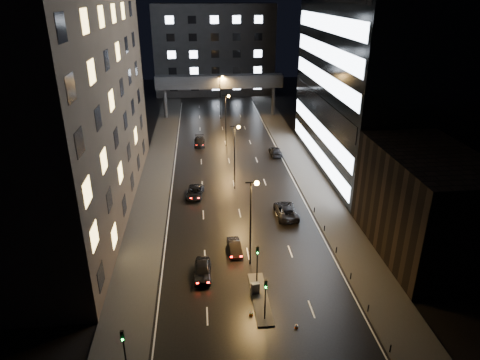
# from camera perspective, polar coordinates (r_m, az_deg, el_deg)

# --- Properties ---
(ground) EXTENTS (160.00, 160.00, 0.00)m
(ground) POSITION_cam_1_polar(r_m,az_deg,el_deg) (77.12, -1.47, 2.58)
(ground) COLOR black
(ground) RESTS_ON ground
(sidewalk_left) EXTENTS (5.00, 110.00, 0.15)m
(sidewalk_left) POSITION_cam_1_polar(r_m,az_deg,el_deg) (72.68, -11.05, 0.82)
(sidewalk_left) COLOR #383533
(sidewalk_left) RESTS_ON ground
(sidewalk_right) EXTENTS (5.00, 110.00, 0.15)m
(sidewalk_right) POSITION_cam_1_polar(r_m,az_deg,el_deg) (74.38, 8.47, 1.56)
(sidewalk_right) COLOR #383533
(sidewalk_right) RESTS_ON ground
(building_left) EXTENTS (15.00, 48.00, 40.00)m
(building_left) POSITION_cam_1_polar(r_m,az_deg,el_deg) (58.93, -23.54, 14.20)
(building_left) COLOR #2D2319
(building_left) RESTS_ON ground
(building_right_low) EXTENTS (10.00, 18.00, 12.00)m
(building_right_low) POSITION_cam_1_polar(r_m,az_deg,el_deg) (52.56, 23.50, -2.97)
(building_right_low) COLOR black
(building_right_low) RESTS_ON ground
(building_right_glass) EXTENTS (20.00, 36.00, 45.00)m
(building_right_glass) POSITION_cam_1_polar(r_m,az_deg,el_deg) (74.24, 19.31, 18.39)
(building_right_glass) COLOR black
(building_right_glass) RESTS_ON ground
(building_far) EXTENTS (34.00, 14.00, 25.00)m
(building_far) POSITION_cam_1_polar(r_m,az_deg,el_deg) (130.71, -3.48, 17.01)
(building_far) COLOR #333335
(building_far) RESTS_ON ground
(skybridge) EXTENTS (30.00, 3.00, 10.00)m
(skybridge) POSITION_cam_1_polar(r_m,az_deg,el_deg) (103.70, -2.76, 12.91)
(skybridge) COLOR #333335
(skybridge) RESTS_ON ground
(median_island) EXTENTS (1.60, 8.00, 0.15)m
(median_island) POSITION_cam_1_polar(r_m,az_deg,el_deg) (44.06, 2.70, -15.44)
(median_island) COLOR #383533
(median_island) RESTS_ON ground
(traffic_signal_near) EXTENTS (0.28, 0.34, 4.40)m
(traffic_signal_near) POSITION_cam_1_polar(r_m,az_deg,el_deg) (44.23, 2.32, -10.38)
(traffic_signal_near) COLOR black
(traffic_signal_near) RESTS_ON median_island
(traffic_signal_far) EXTENTS (0.28, 0.34, 4.40)m
(traffic_signal_far) POSITION_cam_1_polar(r_m,az_deg,el_deg) (39.85, 3.41, -14.80)
(traffic_signal_far) COLOR black
(traffic_signal_far) RESTS_ON median_island
(traffic_signal_corner) EXTENTS (0.28, 0.34, 4.40)m
(traffic_signal_corner) POSITION_cam_1_polar(r_m,az_deg,el_deg) (36.45, -15.24, -20.55)
(traffic_signal_corner) COLOR black
(traffic_signal_corner) RESTS_ON ground
(bollard_row) EXTENTS (0.12, 25.12, 0.90)m
(bollard_row) POSITION_cam_1_polar(r_m,az_deg,el_deg) (49.46, 13.59, -10.71)
(bollard_row) COLOR black
(bollard_row) RESTS_ON ground
(streetlight_near) EXTENTS (1.45, 0.50, 10.15)m
(streetlight_near) POSITION_cam_1_polar(r_m,az_deg,el_deg) (45.42, 1.62, -4.35)
(streetlight_near) COLOR black
(streetlight_near) RESTS_ON ground
(streetlight_mid_a) EXTENTS (1.45, 0.50, 10.15)m
(streetlight_mid_a) POSITION_cam_1_polar(r_m,az_deg,el_deg) (63.65, -0.59, 4.14)
(streetlight_mid_a) COLOR black
(streetlight_mid_a) RESTS_ON ground
(streetlight_mid_b) EXTENTS (1.45, 0.50, 10.15)m
(streetlight_mid_b) POSITION_cam_1_polar(r_m,az_deg,el_deg) (82.70, -1.81, 8.80)
(streetlight_mid_b) COLOR black
(streetlight_mid_b) RESTS_ON ground
(streetlight_far) EXTENTS (1.45, 0.50, 10.15)m
(streetlight_far) POSITION_cam_1_polar(r_m,az_deg,el_deg) (102.11, -2.59, 11.69)
(streetlight_far) COLOR black
(streetlight_far) RESTS_ON ground
(car_away_a) EXTENTS (1.97, 4.60, 1.55)m
(car_away_a) POSITION_cam_1_polar(r_m,az_deg,el_deg) (46.66, -5.02, -11.89)
(car_away_a) COLOR black
(car_away_a) RESTS_ON ground
(car_away_b) EXTENTS (1.67, 4.02, 1.29)m
(car_away_b) POSITION_cam_1_polar(r_m,az_deg,el_deg) (50.45, -0.71, -8.93)
(car_away_b) COLOR black
(car_away_b) RESTS_ON ground
(car_away_c) EXTENTS (2.92, 5.21, 1.37)m
(car_away_c) POSITION_cam_1_polar(r_m,az_deg,el_deg) (63.75, -6.04, -1.62)
(car_away_c) COLOR black
(car_away_c) RESTS_ON ground
(car_away_d) EXTENTS (2.13, 5.13, 1.48)m
(car_away_d) POSITION_cam_1_polar(r_m,az_deg,el_deg) (85.17, -5.43, 5.10)
(car_away_d) COLOR black
(car_away_d) RESTS_ON ground
(car_toward_a) EXTENTS (2.76, 5.90, 1.63)m
(car_toward_a) POSITION_cam_1_polar(r_m,az_deg,el_deg) (58.29, 6.15, -4.05)
(car_toward_a) COLOR black
(car_toward_a) RESTS_ON ground
(car_toward_b) EXTENTS (2.14, 5.03, 1.45)m
(car_toward_b) POSITION_cam_1_polar(r_m,az_deg,el_deg) (79.90, 4.73, 3.83)
(car_toward_b) COLOR black
(car_toward_b) RESTS_ON ground
(utility_cabinet) EXTENTS (0.89, 0.64, 1.16)m
(utility_cabinet) POSITION_cam_1_polar(r_m,az_deg,el_deg) (44.19, 2.04, -14.20)
(utility_cabinet) COLOR #555457
(utility_cabinet) RESTS_ON median_island
(cone_a) EXTENTS (0.54, 0.54, 0.54)m
(cone_a) POSITION_cam_1_polar(r_m,az_deg,el_deg) (42.06, 1.49, -17.33)
(cone_a) COLOR orange
(cone_a) RESTS_ON ground
(cone_b) EXTENTS (0.39, 0.39, 0.44)m
(cone_b) POSITION_cam_1_polar(r_m,az_deg,el_deg) (41.18, 7.52, -18.75)
(cone_b) COLOR #F94D0D
(cone_b) RESTS_ON ground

